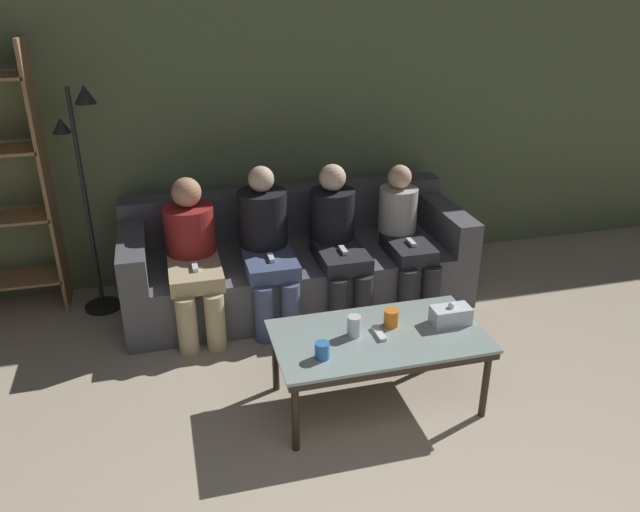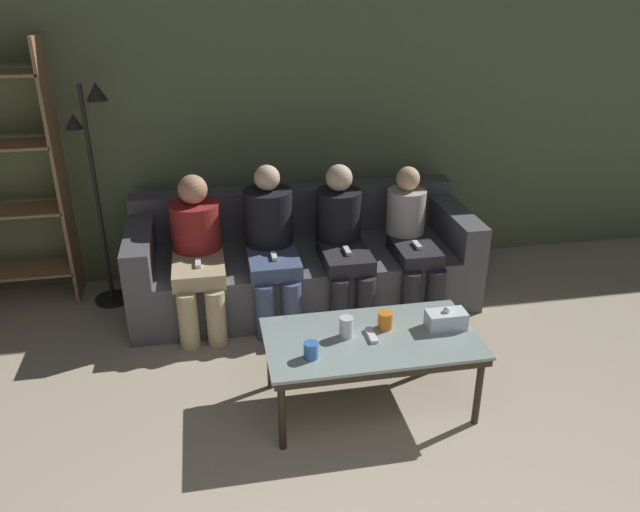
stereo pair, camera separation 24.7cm
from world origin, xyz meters
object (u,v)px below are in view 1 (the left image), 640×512
seated_person_mid_right (337,236)px  standing_lamp (85,179)px  cup_far_center (354,326)px  seated_person_right_end (404,235)px  game_remote (379,333)px  seated_person_mid_left (266,241)px  cup_near_right (322,350)px  couch (296,262)px  seated_person_left_end (193,252)px  cup_near_left (391,318)px  tissue_box (451,315)px  coffee_table (378,341)px

seated_person_mid_right → standing_lamp: bearing=166.3°
cup_far_center → seated_person_right_end: size_ratio=0.12×
game_remote → seated_person_mid_left: size_ratio=0.14×
seated_person_mid_left → seated_person_right_end: seated_person_mid_left is taller
cup_near_right → seated_person_right_end: (0.96, 1.28, 0.02)m
couch → seated_person_left_end: bearing=-163.4°
cup_near_left → game_remote: bearing=-142.8°
couch → seated_person_left_end: size_ratio=2.41×
tissue_box → cup_near_right: bearing=-169.0°
game_remote → cup_far_center: bearing=167.7°
standing_lamp → seated_person_mid_left: standing_lamp is taller
coffee_table → seated_person_left_end: bearing=128.2°
cup_far_center → tissue_box: tissue_box is taller
game_remote → seated_person_mid_right: 1.17m
tissue_box → seated_person_mid_left: seated_person_mid_left is taller
game_remote → seated_person_mid_left: bearing=109.3°
seated_person_left_end → couch: bearing=16.6°
seated_person_left_end → seated_person_right_end: size_ratio=1.03×
cup_near_right → seated_person_left_end: 1.42m
cup_far_center → game_remote: bearing=-12.3°
seated_person_left_end → seated_person_mid_left: bearing=1.5°
cup_near_right → cup_near_left: bearing=24.9°
couch → coffee_table: bearing=-83.5°
cup_near_left → seated_person_mid_right: bearing=90.3°
coffee_table → seated_person_mid_left: seated_person_mid_left is taller
cup_near_left → tissue_box: tissue_box is taller
coffee_table → seated_person_right_end: 1.29m
seated_person_mid_right → seated_person_right_end: seated_person_mid_right is taller
seated_person_left_end → cup_near_right: bearing=-66.8°
tissue_box → coffee_table: bearing=-177.8°
couch → seated_person_right_end: seated_person_right_end is taller
coffee_table → seated_person_mid_left: (-0.41, 1.18, 0.16)m
game_remote → seated_person_mid_right: size_ratio=0.14×
cup_near_right → game_remote: bearing=20.9°
seated_person_mid_left → seated_person_mid_right: size_ratio=1.02×
seated_person_mid_left → seated_person_mid_right: bearing=-1.6°
cup_near_right → seated_person_mid_right: bearing=70.8°
cup_near_left → standing_lamp: size_ratio=0.06×
cup_near_right → standing_lamp: (-1.21, 1.71, 0.49)m
coffee_table → seated_person_right_end: bearing=62.3°
seated_person_left_end → seated_person_mid_right: seated_person_mid_right is taller
game_remote → coffee_table: bearing=-90.0°
cup_near_right → game_remote: 0.39m
cup_near_right → seated_person_mid_left: size_ratio=0.08×
tissue_box → couch: bearing=113.4°
seated_person_left_end → seated_person_mid_left: size_ratio=0.96×
couch → seated_person_right_end: size_ratio=2.47×
coffee_table → cup_far_center: (-0.13, 0.03, 0.10)m
cup_near_right → cup_far_center: (0.22, 0.17, 0.01)m
seated_person_right_end → couch: bearing=161.9°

